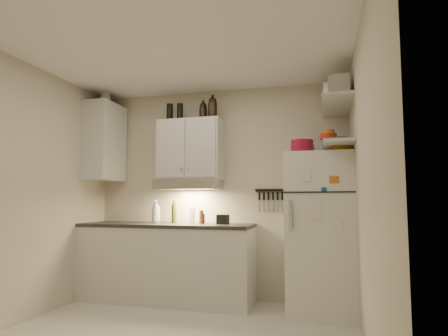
# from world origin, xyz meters

# --- Properties ---
(ceiling) EXTENTS (3.20, 3.00, 0.02)m
(ceiling) POSITION_xyz_m (0.00, 0.00, 2.61)
(ceiling) COLOR white
(ceiling) RESTS_ON ground
(back_wall) EXTENTS (3.20, 0.02, 2.60)m
(back_wall) POSITION_xyz_m (0.00, 1.51, 1.30)
(back_wall) COLOR beige
(back_wall) RESTS_ON ground
(left_wall) EXTENTS (0.02, 3.00, 2.60)m
(left_wall) POSITION_xyz_m (-1.61, 0.00, 1.30)
(left_wall) COLOR beige
(left_wall) RESTS_ON ground
(right_wall) EXTENTS (0.02, 3.00, 2.60)m
(right_wall) POSITION_xyz_m (1.61, 0.00, 1.30)
(right_wall) COLOR beige
(right_wall) RESTS_ON ground
(base_cabinet) EXTENTS (2.10, 0.60, 0.88)m
(base_cabinet) POSITION_xyz_m (-0.55, 1.20, 0.44)
(base_cabinet) COLOR silver
(base_cabinet) RESTS_ON floor
(countertop) EXTENTS (2.10, 0.62, 0.04)m
(countertop) POSITION_xyz_m (-0.55, 1.20, 0.90)
(countertop) COLOR #2E2B27
(countertop) RESTS_ON base_cabinet
(upper_cabinet) EXTENTS (0.80, 0.33, 0.75)m
(upper_cabinet) POSITION_xyz_m (-0.30, 1.33, 1.83)
(upper_cabinet) COLOR silver
(upper_cabinet) RESTS_ON back_wall
(side_cabinet) EXTENTS (0.33, 0.55, 1.00)m
(side_cabinet) POSITION_xyz_m (-1.44, 1.20, 1.95)
(side_cabinet) COLOR silver
(side_cabinet) RESTS_ON left_wall
(range_hood) EXTENTS (0.76, 0.46, 0.12)m
(range_hood) POSITION_xyz_m (-0.30, 1.27, 1.39)
(range_hood) COLOR silver
(range_hood) RESTS_ON back_wall
(fridge) EXTENTS (0.70, 0.68, 1.70)m
(fridge) POSITION_xyz_m (1.25, 1.16, 0.85)
(fridge) COLOR white
(fridge) RESTS_ON floor
(shelf_hi) EXTENTS (0.30, 0.95, 0.03)m
(shelf_hi) POSITION_xyz_m (1.45, 1.02, 2.20)
(shelf_hi) COLOR silver
(shelf_hi) RESTS_ON right_wall
(shelf_lo) EXTENTS (0.30, 0.95, 0.03)m
(shelf_lo) POSITION_xyz_m (1.45, 1.02, 1.76)
(shelf_lo) COLOR silver
(shelf_lo) RESTS_ON right_wall
(knife_strip) EXTENTS (0.42, 0.02, 0.03)m
(knife_strip) POSITION_xyz_m (0.70, 1.49, 1.32)
(knife_strip) COLOR black
(knife_strip) RESTS_ON back_wall
(dutch_oven) EXTENTS (0.26, 0.26, 0.14)m
(dutch_oven) POSITION_xyz_m (1.08, 1.01, 1.77)
(dutch_oven) COLOR maroon
(dutch_oven) RESTS_ON fridge
(book_stack) EXTENTS (0.27, 0.30, 0.08)m
(book_stack) POSITION_xyz_m (1.46, 1.00, 1.74)
(book_stack) COLOR #BF6C17
(book_stack) RESTS_ON fridge
(spice_jar) EXTENTS (0.07, 0.07, 0.09)m
(spice_jar) POSITION_xyz_m (1.23, 1.03, 1.74)
(spice_jar) COLOR silver
(spice_jar) RESTS_ON fridge
(stock_pot) EXTENTS (0.35, 0.35, 0.21)m
(stock_pot) POSITION_xyz_m (1.45, 1.32, 2.32)
(stock_pot) COLOR silver
(stock_pot) RESTS_ON shelf_hi
(tin_a) EXTENTS (0.25, 0.24, 0.21)m
(tin_a) POSITION_xyz_m (1.44, 0.99, 2.32)
(tin_a) COLOR #AAAAAD
(tin_a) RESTS_ON shelf_hi
(tin_b) EXTENTS (0.22, 0.22, 0.20)m
(tin_b) POSITION_xyz_m (1.47, 0.76, 2.32)
(tin_b) COLOR #AAAAAD
(tin_b) RESTS_ON shelf_hi
(bowl_teal) EXTENTS (0.22, 0.22, 0.09)m
(bowl_teal) POSITION_xyz_m (1.40, 1.24, 1.82)
(bowl_teal) COLOR navy
(bowl_teal) RESTS_ON shelf_lo
(bowl_orange) EXTENTS (0.18, 0.18, 0.05)m
(bowl_orange) POSITION_xyz_m (1.36, 1.18, 1.89)
(bowl_orange) COLOR red
(bowl_orange) RESTS_ON bowl_teal
(bowl_yellow) EXTENTS (0.14, 0.14, 0.04)m
(bowl_yellow) POSITION_xyz_m (1.36, 1.18, 1.94)
(bowl_yellow) COLOR orange
(bowl_yellow) RESTS_ON bowl_orange
(plates) EXTENTS (0.28, 0.28, 0.06)m
(plates) POSITION_xyz_m (1.46, 0.95, 1.80)
(plates) COLOR navy
(plates) RESTS_ON shelf_lo
(growler_a) EXTENTS (0.12, 0.12, 0.23)m
(growler_a) POSITION_xyz_m (-0.15, 1.37, 2.32)
(growler_a) COLOR black
(growler_a) RESTS_ON upper_cabinet
(growler_b) EXTENTS (0.13, 0.13, 0.26)m
(growler_b) POSITION_xyz_m (0.00, 1.28, 2.33)
(growler_b) COLOR black
(growler_b) RESTS_ON upper_cabinet
(thermos_a) EXTENTS (0.08, 0.08, 0.22)m
(thermos_a) POSITION_xyz_m (-0.45, 1.33, 2.31)
(thermos_a) COLOR black
(thermos_a) RESTS_ON upper_cabinet
(thermos_b) EXTENTS (0.10, 0.10, 0.23)m
(thermos_b) POSITION_xyz_m (-0.59, 1.34, 2.32)
(thermos_b) COLOR black
(thermos_b) RESTS_ON upper_cabinet
(side_jar) EXTENTS (0.15, 0.15, 0.18)m
(side_jar) POSITION_xyz_m (-1.45, 1.21, 2.54)
(side_jar) COLOR silver
(side_jar) RESTS_ON side_cabinet
(soap_bottle) EXTENTS (0.16, 0.16, 0.32)m
(soap_bottle) POSITION_xyz_m (-0.72, 1.26, 1.08)
(soap_bottle) COLOR silver
(soap_bottle) RESTS_ON countertop
(pepper_mill) EXTENTS (0.06, 0.06, 0.16)m
(pepper_mill) POSITION_xyz_m (-0.13, 1.25, 1.00)
(pepper_mill) COLOR brown
(pepper_mill) RESTS_ON countertop
(oil_bottle) EXTENTS (0.06, 0.06, 0.27)m
(oil_bottle) POSITION_xyz_m (-0.48, 1.28, 1.06)
(oil_bottle) COLOR #4F691A
(oil_bottle) RESTS_ON countertop
(vinegar_bottle) EXTENTS (0.06, 0.06, 0.23)m
(vinegar_bottle) POSITION_xyz_m (-0.51, 1.32, 1.03)
(vinegar_bottle) COLOR black
(vinegar_bottle) RESTS_ON countertop
(clear_bottle) EXTENTS (0.08, 0.08, 0.19)m
(clear_bottle) POSITION_xyz_m (-0.26, 1.32, 1.01)
(clear_bottle) COLOR silver
(clear_bottle) RESTS_ON countertop
(red_jar) EXTENTS (0.08, 0.08, 0.12)m
(red_jar) POSITION_xyz_m (-0.13, 1.30, 0.98)
(red_jar) COLOR maroon
(red_jar) RESTS_ON countertop
(caddy) EXTENTS (0.14, 0.11, 0.11)m
(caddy) POSITION_xyz_m (0.15, 1.23, 0.98)
(caddy) COLOR black
(caddy) RESTS_ON countertop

